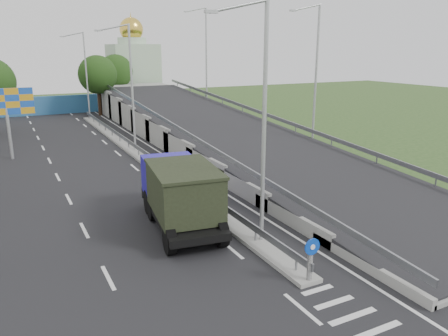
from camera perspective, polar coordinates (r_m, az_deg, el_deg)
ground at (r=15.56m, az=16.20°, el=-18.03°), size 160.00×160.00×0.00m
road_surface at (r=31.02m, az=-14.27°, el=-0.84°), size 26.00×90.00×0.04m
median at (r=35.46m, az=-11.06°, el=1.53°), size 1.00×44.00×0.20m
overpass_ramp at (r=37.80m, az=-0.18°, el=5.23°), size 10.00×50.00×3.50m
median_guardrail at (r=35.31m, az=-11.11°, el=2.56°), size 0.09×44.00×0.71m
sign_bollard at (r=16.45m, az=11.24°, el=-11.60°), size 0.64×0.23×1.67m
lamp_post_near at (r=18.07m, az=4.78°, el=7.04°), size 2.74×0.18×10.08m
lamp_post_mid at (r=36.52m, az=-12.26°, el=10.95°), size 2.74×0.18×10.08m
lamp_post_far at (r=56.04m, az=-17.76°, el=12.01°), size 2.74×0.18×10.08m
blue_wall at (r=61.84m, az=-22.15°, el=7.57°), size 30.00×0.50×2.40m
church at (r=71.90m, az=-11.75°, el=12.60°), size 7.00×7.00×13.80m
billboard at (r=37.42m, az=-26.62°, el=7.28°), size 4.00×0.24×5.50m
tree_median_far at (r=58.38m, az=-16.19°, el=11.62°), size 4.80×4.80×7.60m
tree_ramp_far at (r=66.07m, az=-13.95°, el=12.14°), size 4.80×4.80×7.60m
dump_truck at (r=21.10m, az=-5.83°, el=-3.04°), size 3.62×7.57×3.21m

